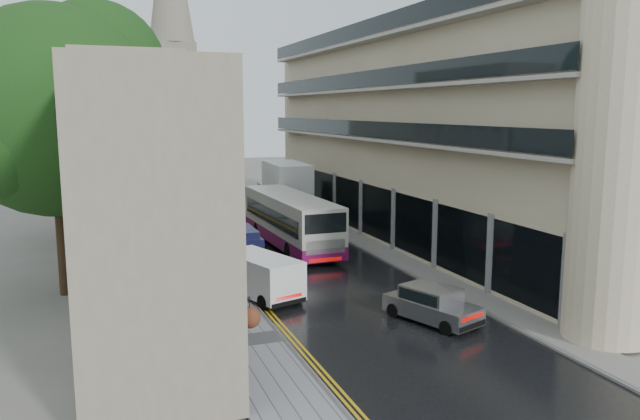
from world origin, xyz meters
TOP-DOWN VIEW (x-y plane):
  - road at (0.00, 27.50)m, footprint 9.00×85.00m
  - left_sidewalk at (-5.85, 27.50)m, footprint 2.70×85.00m
  - right_sidewalk at (5.40, 27.50)m, footprint 1.80×85.00m
  - old_shop_row at (-9.45, 30.00)m, footprint 4.50×56.00m
  - modern_block at (10.30, 26.00)m, footprint 8.00×40.00m
  - church_spire at (0.50, 82.00)m, footprint 6.40×6.40m
  - tree_near at (-12.50, 20.00)m, footprint 10.56×10.56m
  - tree_far at (-12.20, 33.00)m, footprint 9.24×9.24m
  - cream_bus at (-0.51, 22.93)m, footprint 3.05×12.13m
  - white_lorry at (1.83, 33.94)m, footprint 3.10×8.89m
  - silver_hatchback at (1.62, 9.00)m, footprint 3.04×4.38m
  - white_van at (-4.30, 14.41)m, footprint 3.28×4.95m
  - navy_van at (-4.30, 21.08)m, footprint 1.83×4.43m
  - pedestrian at (-6.04, 24.32)m, footprint 0.77×0.57m
  - lamp_post_near at (-5.63, 16.58)m, footprint 0.99×0.39m
  - lamp_post_far at (-5.71, 34.96)m, footprint 1.03×0.59m

SIDE VIEW (x-z plane):
  - road at x=0.00m, z-range 0.00..0.02m
  - left_sidewalk at x=-5.85m, z-range 0.00..0.12m
  - right_sidewalk at x=5.40m, z-range 0.00..0.12m
  - silver_hatchback at x=1.62m, z-range 0.02..1.53m
  - white_van at x=-4.30m, z-range 0.02..2.08m
  - pedestrian at x=-6.04m, z-range 0.12..2.04m
  - navy_van at x=-4.30m, z-range 0.02..2.26m
  - cream_bus at x=-0.51m, z-range 0.02..3.31m
  - white_lorry at x=1.83m, z-range 0.02..4.62m
  - lamp_post_near at x=-5.63m, z-range 0.12..8.67m
  - lamp_post_far at x=-5.71m, z-range 0.12..9.19m
  - old_shop_row at x=-9.45m, z-range 0.00..12.00m
  - tree_far at x=-12.20m, z-range 0.00..12.46m
  - tree_near at x=-12.50m, z-range 0.00..13.89m
  - modern_block at x=10.30m, z-range 0.00..14.00m
  - church_spire at x=0.50m, z-range 0.00..40.00m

